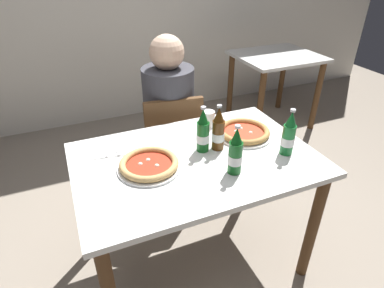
{
  "coord_description": "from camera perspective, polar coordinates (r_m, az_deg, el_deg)",
  "views": [
    {
      "loc": [
        -0.55,
        -1.23,
        1.65
      ],
      "look_at": [
        0.0,
        0.05,
        0.8
      ],
      "focal_mm": 30.14,
      "sensor_mm": 36.0,
      "label": 1
    }
  ],
  "objects": [
    {
      "name": "dining_table_main",
      "position": [
        1.68,
        0.67,
        -5.6
      ],
      "size": [
        1.2,
        0.8,
        0.75
      ],
      "color": "silver",
      "rests_on": "ground_plane"
    },
    {
      "name": "ground_plane",
      "position": [
        2.13,
        0.56,
        -19.43
      ],
      "size": [
        8.0,
        8.0,
        0.0
      ],
      "primitive_type": "plane",
      "color": "gray"
    },
    {
      "name": "beer_bottle_left",
      "position": [
        1.62,
        1.95,
        2.03
      ],
      "size": [
        0.07,
        0.07,
        0.25
      ],
      "color": "#14591E",
      "rests_on": "dining_table_main"
    },
    {
      "name": "diner_seated",
      "position": [
        2.26,
        -3.96,
        3.17
      ],
      "size": [
        0.34,
        0.34,
        1.21
      ],
      "color": "#2D3342",
      "rests_on": "ground_plane"
    },
    {
      "name": "beer_bottle_right",
      "position": [
        1.67,
        16.72,
        1.46
      ],
      "size": [
        0.07,
        0.07,
        0.25
      ],
      "color": "#196B2D",
      "rests_on": "dining_table_main"
    },
    {
      "name": "napkin_with_cutlery",
      "position": [
        1.74,
        -14.01,
        -0.63
      ],
      "size": [
        0.21,
        0.21,
        0.01
      ],
      "color": "white",
      "rests_on": "dining_table_main"
    },
    {
      "name": "pizza_margherita_near",
      "position": [
        1.82,
        9.18,
        2.08
      ],
      "size": [
        0.31,
        0.31,
        0.04
      ],
      "color": "white",
      "rests_on": "dining_table_main"
    },
    {
      "name": "dining_table_background",
      "position": [
        3.46,
        14.48,
        12.54
      ],
      "size": [
        0.8,
        0.7,
        0.75
      ],
      "color": "silver",
      "rests_on": "ground_plane"
    },
    {
      "name": "pizza_marinara_far",
      "position": [
        1.54,
        -7.56,
        -3.72
      ],
      "size": [
        0.3,
        0.3,
        0.04
      ],
      "color": "white",
      "rests_on": "dining_table_main"
    },
    {
      "name": "paper_cup",
      "position": [
        1.88,
        2.92,
        4.47
      ],
      "size": [
        0.07,
        0.07,
        0.09
      ],
      "primitive_type": "cylinder",
      "color": "white",
      "rests_on": "dining_table_main"
    },
    {
      "name": "chair_behind_table",
      "position": [
        2.27,
        -3.65,
        0.31
      ],
      "size": [
        0.45,
        0.45,
        0.85
      ],
      "rotation": [
        0.0,
        0.0,
        3.02
      ],
      "color": "brown",
      "rests_on": "ground_plane"
    },
    {
      "name": "beer_bottle_center",
      "position": [
        1.47,
        7.7,
        -1.64
      ],
      "size": [
        0.07,
        0.07,
        0.25
      ],
      "color": "#14591E",
      "rests_on": "dining_table_main"
    },
    {
      "name": "beer_bottle_extra",
      "position": [
        1.64,
        4.67,
        2.33
      ],
      "size": [
        0.07,
        0.07,
        0.25
      ],
      "color": "#512D0F",
      "rests_on": "dining_table_main"
    }
  ]
}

